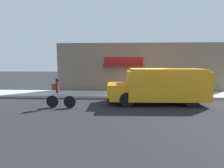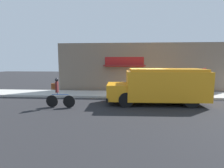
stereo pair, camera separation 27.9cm
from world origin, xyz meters
name	(u,v)px [view 2 (the right image)]	position (x,y,z in m)	size (l,w,h in m)	color
ground_plane	(145,99)	(0.00, 0.00, 0.00)	(70.00, 70.00, 0.00)	#232326
sidewalk	(143,95)	(0.00, 1.29, 0.08)	(28.00, 2.59, 0.16)	#ADAAA3
storefront	(141,68)	(-0.05, 2.89, 2.15)	(14.71, 0.89, 4.28)	#756656
school_bus	(160,86)	(0.77, -1.38, 1.18)	(6.18, 2.65, 2.23)	orange
cyclist	(58,94)	(-5.31, -2.67, 0.81)	(1.76, 0.20, 1.73)	black
stop_sign_post	(204,77)	(4.24, 0.57, 1.57)	(0.45, 0.45, 2.11)	slate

